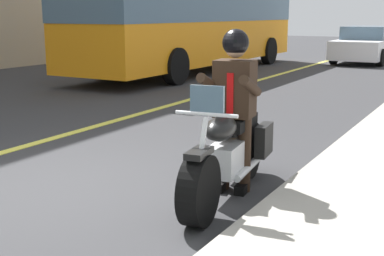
{
  "coord_description": "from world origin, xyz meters",
  "views": [
    {
      "loc": [
        4.08,
        3.75,
        1.9
      ],
      "look_at": [
        -0.44,
        1.18,
        0.75
      ],
      "focal_mm": 48.85,
      "sensor_mm": 36.0,
      "label": 1
    }
  ],
  "objects_px": {
    "rider_main": "(234,97)",
    "bus_near": "(195,14)",
    "car_silver": "(366,45)",
    "motorcycle_main": "(228,154)"
  },
  "relations": [
    {
      "from": "rider_main",
      "to": "bus_near",
      "type": "xyz_separation_m",
      "value": [
        -10.28,
        -6.24,
        0.84
      ]
    },
    {
      "from": "bus_near",
      "to": "car_silver",
      "type": "height_order",
      "value": "bus_near"
    },
    {
      "from": "rider_main",
      "to": "bus_near",
      "type": "height_order",
      "value": "bus_near"
    },
    {
      "from": "motorcycle_main",
      "to": "rider_main",
      "type": "relative_size",
      "value": 1.27
    },
    {
      "from": "motorcycle_main",
      "to": "bus_near",
      "type": "bearing_deg",
      "value": -149.08
    },
    {
      "from": "rider_main",
      "to": "motorcycle_main",
      "type": "bearing_deg",
      "value": 8.72
    },
    {
      "from": "motorcycle_main",
      "to": "car_silver",
      "type": "xyz_separation_m",
      "value": [
        -16.72,
        -2.05,
        0.24
      ]
    },
    {
      "from": "rider_main",
      "to": "car_silver",
      "type": "height_order",
      "value": "rider_main"
    },
    {
      "from": "rider_main",
      "to": "car_silver",
      "type": "bearing_deg",
      "value": -173.04
    },
    {
      "from": "motorcycle_main",
      "to": "rider_main",
      "type": "height_order",
      "value": "rider_main"
    }
  ]
}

